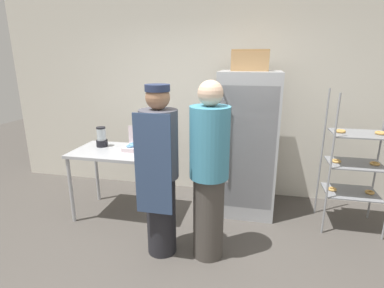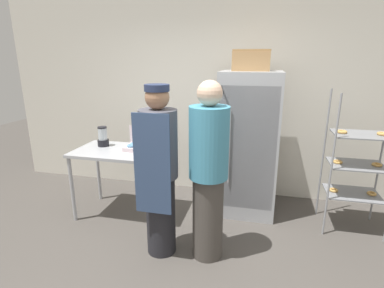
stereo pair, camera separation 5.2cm
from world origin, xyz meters
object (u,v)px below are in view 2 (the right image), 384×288
at_px(refrigerator, 248,144).
at_px(donut_box, 136,146).
at_px(blender_pitcher, 103,137).
at_px(person_customer, 208,173).
at_px(person_baker, 159,171).
at_px(baking_rack, 357,164).
at_px(cardboard_storage_box, 251,61).

bearing_deg(refrigerator, donut_box, -162.76).
height_order(blender_pitcher, person_customer, person_customer).
relative_size(donut_box, person_baker, 0.16).
xyz_separation_m(baking_rack, blender_pitcher, (-3.06, -0.20, 0.18)).
height_order(refrigerator, donut_box, refrigerator).
bearing_deg(cardboard_storage_box, person_baker, -123.70).
height_order(blender_pitcher, person_baker, person_baker).
height_order(baking_rack, person_baker, person_baker).
bearing_deg(baking_rack, person_baker, -154.70).
height_order(refrigerator, baking_rack, refrigerator).
xyz_separation_m(refrigerator, cardboard_storage_box, (-0.01, 0.05, 1.03)).
distance_m(refrigerator, person_baker, 1.37).
bearing_deg(refrigerator, blender_pitcher, -168.91).
relative_size(cardboard_storage_box, person_customer, 0.25).
height_order(refrigerator, blender_pitcher, refrigerator).
relative_size(donut_box, blender_pitcher, 1.09).
distance_m(baking_rack, cardboard_storage_box, 1.70).
xyz_separation_m(donut_box, person_baker, (0.55, -0.70, -0.01)).
xyz_separation_m(baking_rack, cardboard_storage_box, (-1.25, 0.21, 1.13)).
bearing_deg(blender_pitcher, cardboard_storage_box, 12.73).
bearing_deg(person_baker, baking_rack, 25.30).
xyz_separation_m(blender_pitcher, cardboard_storage_box, (1.81, 0.41, 0.95)).
bearing_deg(donut_box, person_customer, -32.58).
bearing_deg(refrigerator, person_baker, -125.39).
distance_m(refrigerator, person_customer, 1.12).
bearing_deg(person_customer, donut_box, 147.42).
height_order(refrigerator, person_customer, refrigerator).
bearing_deg(refrigerator, cardboard_storage_box, 105.52).
xyz_separation_m(refrigerator, person_baker, (-0.79, -1.12, -0.00)).
distance_m(cardboard_storage_box, person_baker, 1.74).
height_order(baking_rack, donut_box, baking_rack).
bearing_deg(blender_pitcher, refrigerator, 11.09).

